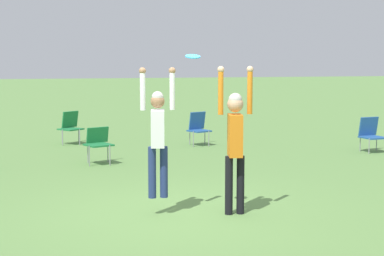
{
  "coord_description": "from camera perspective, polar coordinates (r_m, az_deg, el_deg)",
  "views": [
    {
      "loc": [
        -2.03,
        -9.48,
        2.42
      ],
      "look_at": [
        0.23,
        0.16,
        1.3
      ],
      "focal_mm": 60.0,
      "sensor_mm": 36.0,
      "label": 1
    }
  ],
  "objects": [
    {
      "name": "ground_plane",
      "position": [
        9.99,
        -1.07,
        -7.57
      ],
      "size": [
        120.0,
        120.0,
        0.0
      ],
      "primitive_type": "plane",
      "color": "#608C47"
    },
    {
      "name": "person_jumping",
      "position": [
        9.67,
        -3.06,
        -0.17
      ],
      "size": [
        0.55,
        0.43,
        1.98
      ],
      "rotation": [
        0.0,
        0.0,
        1.38
      ],
      "color": "navy",
      "rests_on": "ground_plane"
    },
    {
      "name": "person_defending",
      "position": [
        9.73,
        3.85,
        -0.67
      ],
      "size": [
        0.56,
        0.44,
        2.27
      ],
      "rotation": [
        0.0,
        0.0,
        -1.76
      ],
      "color": "black",
      "rests_on": "ground_plane"
    },
    {
      "name": "frisbee",
      "position": [
        9.42,
        0.07,
        6.39
      ],
      "size": [
        0.22,
        0.22,
        0.07
      ],
      "color": "#2D9EDB"
    },
    {
      "name": "camping_chair_0",
      "position": [
        17.4,
        0.56,
        0.14
      ],
      "size": [
        0.66,
        0.72,
        0.9
      ],
      "rotation": [
        0.0,
        0.0,
        3.56
      ],
      "color": "gray",
      "rests_on": "ground_plane"
    },
    {
      "name": "camping_chair_1",
      "position": [
        17.96,
        -10.76,
        0.25
      ],
      "size": [
        0.75,
        0.84,
        0.89
      ],
      "rotation": [
        0.0,
        0.0,
        3.82
      ],
      "color": "gray",
      "rests_on": "ground_plane"
    },
    {
      "name": "camping_chair_2",
      "position": [
        16.8,
        15.62,
        -0.41
      ],
      "size": [
        0.62,
        0.67,
        0.87
      ],
      "rotation": [
        0.0,
        0.0,
        3.31
      ],
      "color": "gray",
      "rests_on": "ground_plane"
    },
    {
      "name": "camping_chair_3",
      "position": [
        14.55,
        -8.34,
        -1.2
      ],
      "size": [
        0.69,
        0.74,
        0.81
      ],
      "rotation": [
        0.0,
        0.0,
        3.54
      ],
      "color": "gray",
      "rests_on": "ground_plane"
    }
  ]
}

